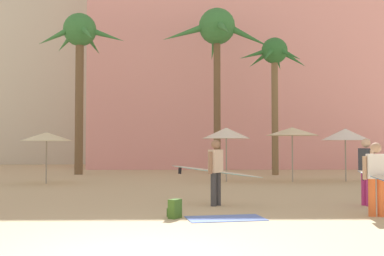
{
  "coord_description": "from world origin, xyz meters",
  "views": [
    {
      "loc": [
        0.63,
        -6.61,
        1.62
      ],
      "look_at": [
        0.9,
        4.62,
        2.04
      ],
      "focal_mm": 42.76,
      "sensor_mm": 36.0,
      "label": 1
    }
  ],
  "objects": [
    {
      "name": "backpack",
      "position": [
        0.49,
        3.55,
        0.2
      ],
      "size": [
        0.34,
        0.35,
        0.42
      ],
      "rotation": [
        0.0,
        0.0,
        2.54
      ],
      "color": "#3A6122",
      "rests_on": "ground"
    },
    {
      "name": "cafe_umbrella_1",
      "position": [
        -5.02,
        12.71,
        1.97
      ],
      "size": [
        2.17,
        2.17,
        2.15
      ],
      "color": "gray",
      "rests_on": "ground"
    },
    {
      "name": "cafe_umbrella_3",
      "position": [
        2.64,
        13.58,
        2.14
      ],
      "size": [
        2.13,
        2.13,
        2.39
      ],
      "color": "gray",
      "rests_on": "ground"
    },
    {
      "name": "person_far_left",
      "position": [
        5.58,
        5.5,
        0.99
      ],
      "size": [
        0.3,
        0.61,
        1.79
      ],
      "rotation": [
        0.0,
        0.0,
        0.22
      ],
      "color": "#B7337F",
      "rests_on": "ground"
    },
    {
      "name": "cafe_umbrella_2",
      "position": [
        7.94,
        13.52,
        2.09
      ],
      "size": [
        2.1,
        2.1,
        2.35
      ],
      "color": "gray",
      "rests_on": "ground"
    },
    {
      "name": "cafe_umbrella_0",
      "position": [
        5.53,
        13.37,
        2.21
      ],
      "size": [
        2.31,
        2.31,
        2.4
      ],
      "color": "gray",
      "rests_on": "ground"
    },
    {
      "name": "person_far_right",
      "position": [
        1.56,
        5.71,
        0.94
      ],
      "size": [
        2.58,
        1.85,
        1.76
      ],
      "rotation": [
        0.0,
        0.0,
        5.6
      ],
      "color": "#3D3D42",
      "rests_on": "ground"
    },
    {
      "name": "palm_tree_left",
      "position": [
        -4.98,
        18.66,
        7.24
      ],
      "size": [
        4.64,
        4.61,
        8.92
      ],
      "color": "brown",
      "rests_on": "ground"
    },
    {
      "name": "hotel_pink",
      "position": [
        5.71,
        27.45,
        8.93
      ],
      "size": [
        22.55,
        8.39,
        17.86
      ],
      "primitive_type": "cube",
      "color": "pink",
      "rests_on": "ground"
    },
    {
      "name": "palm_tree_center",
      "position": [
        2.69,
        19.29,
        7.88
      ],
      "size": [
        6.34,
        6.25,
        9.47
      ],
      "color": "brown",
      "rests_on": "ground"
    },
    {
      "name": "person_mid_center",
      "position": [
        5.07,
        3.55,
        0.91
      ],
      "size": [
        0.61,
        3.07,
        1.67
      ],
      "rotation": [
        0.0,
        0.0,
        4.58
      ],
      "color": "orange",
      "rests_on": "ground"
    },
    {
      "name": "palm_tree_far_left",
      "position": [
        5.7,
        17.95,
        6.05
      ],
      "size": [
        3.89,
        3.57,
        7.46
      ],
      "color": "brown",
      "rests_on": "ground"
    },
    {
      "name": "hotel_tower_gray",
      "position": [
        -8.26,
        36.69,
        13.5
      ],
      "size": [
        16.63,
        10.26,
        27.0
      ],
      "primitive_type": "cube",
      "color": "beige",
      "rests_on": "ground"
    },
    {
      "name": "beach_towel",
      "position": [
        1.61,
        3.46,
        0.01
      ],
      "size": [
        1.81,
        1.15,
        0.01
      ],
      "primitive_type": "cube",
      "rotation": [
        0.0,
        0.0,
        0.17
      ],
      "color": "#6684E0",
      "rests_on": "ground"
    }
  ]
}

